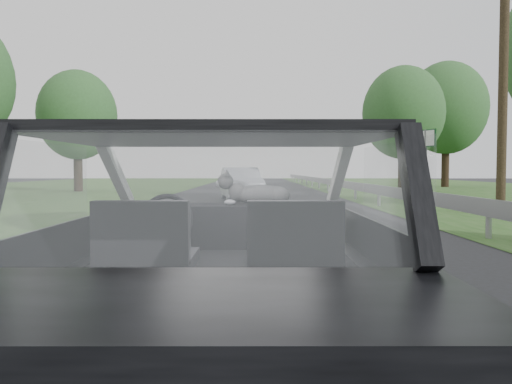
{
  "coord_description": "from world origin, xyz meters",
  "views": [
    {
      "loc": [
        0.19,
        -2.97,
        1.25
      ],
      "look_at": [
        0.2,
        0.58,
        1.09
      ],
      "focal_mm": 35.0,
      "sensor_mm": 36.0,
      "label": 1
    }
  ],
  "objects_px": {
    "other_car": "(241,184)",
    "utility_pole": "(503,75)",
    "subject_car": "(223,257)",
    "cat": "(260,193)",
    "highway_sign": "(425,166)"
  },
  "relations": [
    {
      "from": "other_car",
      "to": "utility_pole",
      "type": "relative_size",
      "value": 0.53
    },
    {
      "from": "subject_car",
      "to": "other_car",
      "type": "relative_size",
      "value": 0.97
    },
    {
      "from": "subject_car",
      "to": "utility_pole",
      "type": "xyz_separation_m",
      "value": [
        7.07,
        10.94,
        3.15
      ]
    },
    {
      "from": "cat",
      "to": "utility_pole",
      "type": "bearing_deg",
      "value": 57.71
    },
    {
      "from": "cat",
      "to": "other_car",
      "type": "height_order",
      "value": "other_car"
    },
    {
      "from": "highway_sign",
      "to": "other_car",
      "type": "bearing_deg",
      "value": 149.62
    },
    {
      "from": "subject_car",
      "to": "cat",
      "type": "height_order",
      "value": "subject_car"
    },
    {
      "from": "cat",
      "to": "other_car",
      "type": "xyz_separation_m",
      "value": [
        -0.63,
        16.94,
        -0.41
      ]
    },
    {
      "from": "utility_pole",
      "to": "highway_sign",
      "type": "bearing_deg",
      "value": 93.12
    },
    {
      "from": "cat",
      "to": "other_car",
      "type": "relative_size",
      "value": 0.13
    },
    {
      "from": "other_car",
      "to": "highway_sign",
      "type": "height_order",
      "value": "highway_sign"
    },
    {
      "from": "other_car",
      "to": "highway_sign",
      "type": "xyz_separation_m",
      "value": [
        7.17,
        -1.23,
        0.72
      ]
    },
    {
      "from": "highway_sign",
      "to": "utility_pole",
      "type": "xyz_separation_m",
      "value": [
        0.29,
        -5.37,
        2.48
      ]
    },
    {
      "from": "utility_pole",
      "to": "other_car",
      "type": "bearing_deg",
      "value": 138.54
    },
    {
      "from": "utility_pole",
      "to": "subject_car",
      "type": "bearing_deg",
      "value": -122.85
    }
  ]
}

